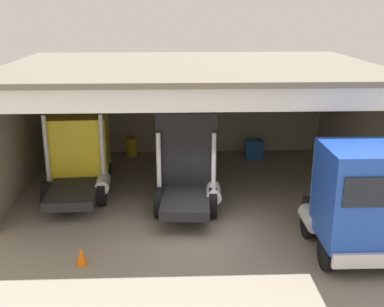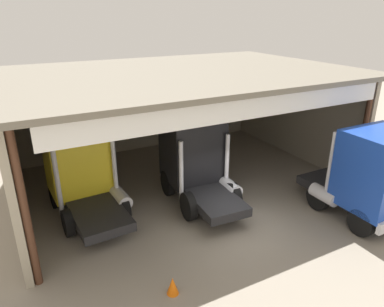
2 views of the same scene
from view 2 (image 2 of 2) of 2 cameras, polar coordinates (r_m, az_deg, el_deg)
ground_plane at (r=14.23m, az=6.60°, el=-11.33°), size 80.00×80.00×0.00m
workshop_shed at (r=17.47m, az=-3.66°, el=8.45°), size 15.21×10.59×5.34m
truck_yellow_center_bay at (r=15.13m, az=-17.10°, el=-2.84°), size 2.77×5.02×3.54m
truck_black_center_left_bay at (r=15.29m, az=0.54°, el=-0.41°), size 2.56×4.87×3.82m
truck_blue_right_bay at (r=15.28m, az=26.97°, el=-3.04°), size 2.75×4.44×3.70m
oil_drum at (r=20.47m, az=-14.84°, el=0.22°), size 0.58×0.58×0.95m
tool_cart at (r=21.98m, az=2.03°, el=2.53°), size 0.90×0.60×1.00m
traffic_cone at (r=11.12m, az=-3.12°, el=-20.40°), size 0.36×0.36×0.56m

